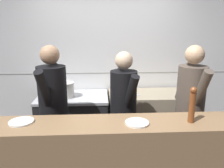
# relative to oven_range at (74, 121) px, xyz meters

# --- Properties ---
(wall_back_tiled) EXTENTS (8.00, 0.06, 2.60)m
(wall_back_tiled) POSITION_rel_oven_range_xyz_m (0.56, 0.40, 0.87)
(wall_back_tiled) COLOR white
(wall_back_tiled) RESTS_ON ground_plane
(oven_range) EXTENTS (1.10, 0.71, 0.87)m
(oven_range) POSITION_rel_oven_range_xyz_m (0.00, 0.00, 0.00)
(oven_range) COLOR #232326
(oven_range) RESTS_ON ground_plane
(prep_counter) EXTENTS (1.35, 0.65, 0.89)m
(prep_counter) POSITION_rel_oven_range_xyz_m (1.25, -0.00, 0.01)
(prep_counter) COLOR gray
(prep_counter) RESTS_ON ground_plane
(pass_counter) EXTENTS (3.14, 0.45, 1.02)m
(pass_counter) POSITION_rel_oven_range_xyz_m (0.70, -1.35, 0.07)
(pass_counter) COLOR #93704C
(pass_counter) RESTS_ON ground_plane
(stock_pot) EXTENTS (0.26, 0.26, 0.23)m
(stock_pot) POSITION_rel_oven_range_xyz_m (-0.09, -0.06, 0.55)
(stock_pot) COLOR beige
(stock_pot) RESTS_ON oven_range
(chefs_knife) EXTENTS (0.33, 0.16, 0.02)m
(chefs_knife) POSITION_rel_oven_range_xyz_m (0.85, -0.16, 0.46)
(chefs_knife) COLOR #B7BABF
(chefs_knife) RESTS_ON prep_counter
(plated_dish_main) EXTENTS (0.24, 0.24, 0.02)m
(plated_dish_main) POSITION_rel_oven_range_xyz_m (-0.34, -1.30, 0.60)
(plated_dish_main) COLOR white
(plated_dish_main) RESTS_ON pass_counter
(plated_dish_appetiser) EXTENTS (0.23, 0.23, 0.02)m
(plated_dish_appetiser) POSITION_rel_oven_range_xyz_m (0.78, -1.38, 0.60)
(plated_dish_appetiser) COLOR white
(plated_dish_appetiser) RESTS_ON pass_counter
(pepper_mill) EXTENTS (0.06, 0.06, 0.36)m
(pepper_mill) POSITION_rel_oven_range_xyz_m (1.31, -1.37, 0.77)
(pepper_mill) COLOR brown
(pepper_mill) RESTS_ON pass_counter
(chef_head_cook) EXTENTS (0.41, 0.75, 1.72)m
(chef_head_cook) POSITION_rel_oven_range_xyz_m (-0.15, -0.72, 0.52)
(chef_head_cook) COLOR black
(chef_head_cook) RESTS_ON ground_plane
(chef_sous) EXTENTS (0.42, 0.71, 1.64)m
(chef_sous) POSITION_rel_oven_range_xyz_m (0.72, -0.71, 0.48)
(chef_sous) COLOR black
(chef_sous) RESTS_ON ground_plane
(chef_line) EXTENTS (0.38, 0.75, 1.72)m
(chef_line) POSITION_rel_oven_range_xyz_m (1.56, -0.77, 0.52)
(chef_line) COLOR black
(chef_line) RESTS_ON ground_plane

